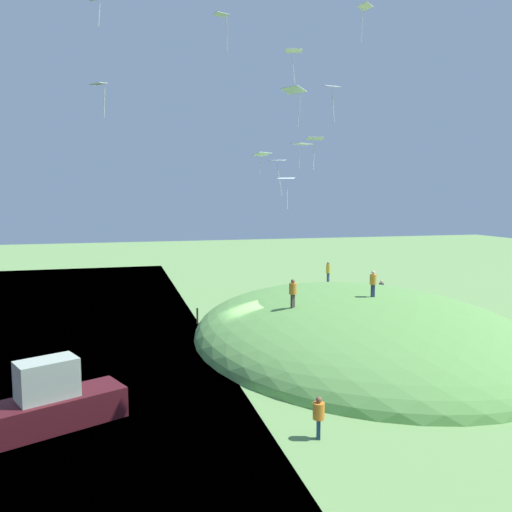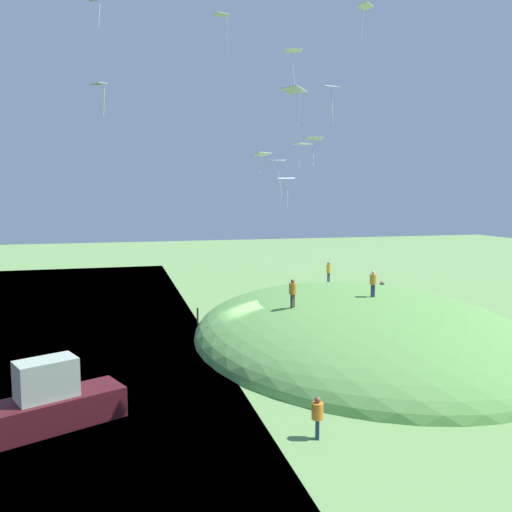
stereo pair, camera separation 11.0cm
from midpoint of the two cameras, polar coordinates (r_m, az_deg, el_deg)
ground_plane at (r=34.24m, az=-1.28°, el=-9.47°), size 160.00×160.00×0.00m
grass_hill at (r=35.73m, az=11.15°, el=-8.91°), size 21.57×27.16×6.33m
boat_on_lake at (r=23.34m, az=-24.36°, el=-15.45°), size 8.71×5.34×2.88m
person_on_hilltop at (r=33.51m, az=12.83°, el=-2.65°), size 0.43×0.43×1.67m
person_with_child at (r=31.47m, az=4.15°, el=-3.74°), size 0.61×0.61×1.73m
person_watching_kites at (r=44.66m, az=8.05°, el=-1.49°), size 0.50×0.50×1.82m
person_walking_path at (r=47.35m, az=13.71°, el=-3.39°), size 0.55×0.55×1.73m
person_near_shore at (r=21.21m, az=6.92°, el=-16.72°), size 0.57×0.57×1.71m
kite_0 at (r=33.70m, az=2.47°, el=10.21°), size 1.19×1.15×2.27m
kite_2 at (r=37.42m, az=3.44°, el=8.35°), size 1.43×1.34×2.27m
kite_3 at (r=21.56m, az=8.42°, el=17.59°), size 0.64×0.46×1.51m
kite_4 at (r=24.41m, az=6.55°, el=12.51°), size 0.88×0.70×1.45m
kite_5 at (r=36.04m, az=0.75°, el=11.06°), size 1.38×1.22×1.44m
kite_6 at (r=28.69m, az=4.27°, el=17.58°), size 1.30×1.43×2.07m
kite_9 at (r=30.94m, az=4.23°, el=21.32°), size 1.07×0.87×2.19m
kite_10 at (r=36.21m, az=11.96°, el=25.01°), size 0.84×1.02×2.31m
kite_11 at (r=31.39m, az=5.10°, el=12.08°), size 1.36×1.20×1.48m
kite_12 at (r=33.37m, az=-3.68°, el=24.65°), size 0.96×0.81×2.21m
kite_13 at (r=26.01m, az=-16.76°, el=17.39°), size 0.85×0.86×1.55m
mooring_post at (r=39.23m, az=-6.35°, el=-6.55°), size 0.14×0.14×1.17m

